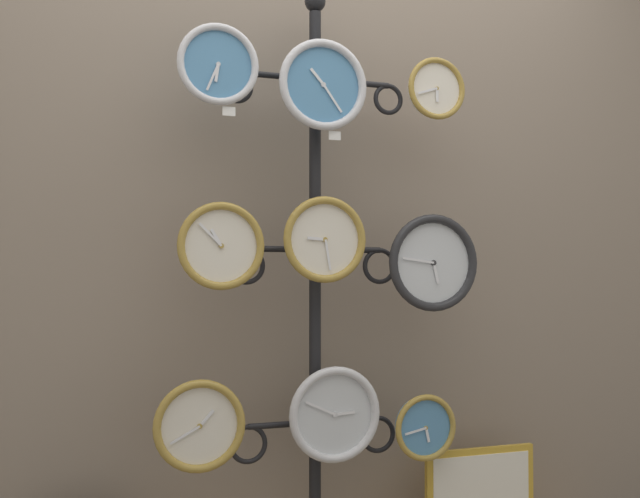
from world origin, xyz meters
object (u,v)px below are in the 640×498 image
Objects in this scene: clock_bottom_right at (425,427)px; clock_bottom_center at (334,414)px; clock_top_right at (436,89)px; clock_middle_right at (433,263)px; clock_middle_center at (325,240)px; clock_top_center at (323,85)px; clock_middle_left at (221,246)px; display_stand at (315,362)px; clock_bottom_left at (199,426)px; clock_top_left at (218,65)px.

clock_bottom_center is at bearing 177.32° from clock_bottom_right.
clock_top_right is 0.65× the size of clock_middle_right.
clock_top_center is at bearing -139.86° from clock_middle_center.
clock_middle_left is at bearing 178.66° from clock_bottom_right.
display_stand is 0.44m from clock_bottom_left.
clock_middle_right is 1.06× the size of clock_bottom_center.
clock_top_right is (0.40, -0.09, 0.91)m from display_stand.
clock_middle_left reaches higher than clock_middle_right.
clock_top_center is 1.39× the size of clock_top_right.
clock_bottom_right is (0.35, -0.10, -0.22)m from display_stand.
clock_bottom_right is (0.36, 0.00, -1.10)m from clock_top_center.
clock_bottom_right is (0.69, -0.01, -1.14)m from clock_top_left.
clock_middle_right is 0.92m from clock_bottom_left.
clock_top_right is (0.74, 0.00, -0.01)m from clock_top_left.
clock_bottom_center is at bearing 16.78° from clock_middle_center.
clock_top_left reaches higher than clock_middle_center.
display_stand is at bearing 85.35° from clock_top_center.
clock_bottom_right is at bearing -1.34° from clock_middle_left.
clock_middle_left is (-0.32, 0.02, -0.52)m from clock_top_center.
clock_middle_left is (-0.73, 0.00, -0.54)m from clock_top_right.
clock_middle_right is at bearing 1.10° from clock_bottom_left.
clock_bottom_left is (-0.05, -0.02, -1.09)m from clock_top_left.
clock_middle_right is at bearing 0.19° from clock_middle_center.
clock_middle_center is (0.01, 0.01, -0.49)m from clock_top_center.
display_stand is at bearing 15.09° from clock_bottom_left.
clock_bottom_right is (-0.05, -0.01, -1.13)m from clock_top_right.
display_stand reaches higher than clock_top_right.
display_stand is 6.72× the size of clock_top_center.
display_stand is 0.41m from clock_middle_center.
clock_top_right is 0.96× the size of clock_bottom_right.
clock_bottom_center is (0.04, -0.08, -0.16)m from display_stand.
clock_bottom_left is at bearing -164.91° from display_stand.
clock_middle_center is 0.90× the size of clock_bottom_center.
clock_middle_left is 0.90m from clock_bottom_right.
clock_middle_right is 1.48× the size of clock_bottom_right.
clock_bottom_left is at bearing -176.75° from clock_bottom_center.
clock_top_left reaches higher than clock_middle_left.
clock_top_center reaches higher than clock_middle_center.
clock_top_right is 0.69× the size of clock_bottom_center.
clock_bottom_center is (-0.36, 0.00, -1.07)m from clock_top_right.
display_stand reaches higher than clock_bottom_right.
clock_top_left reaches higher than clock_bottom_center.
display_stand is 7.17× the size of clock_bottom_left.
clock_bottom_center is (-0.35, 0.01, -0.48)m from clock_middle_right.
clock_bottom_right is at bearing -0.59° from clock_middle_center.
clock_middle_center is 0.85× the size of clock_middle_right.
display_stand is at bearing 164.48° from clock_bottom_right.
clock_middle_right reaches higher than clock_bottom_center.
clock_bottom_right is at bearing 0.78° from clock_bottom_left.
clock_top_left is 1.15m from clock_bottom_center.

